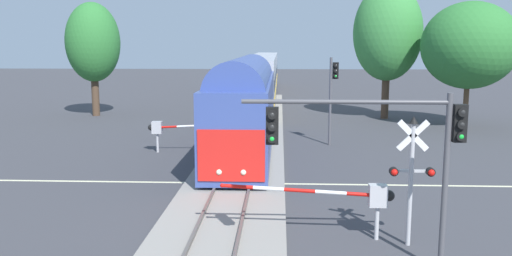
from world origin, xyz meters
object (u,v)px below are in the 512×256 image
at_px(oak_far_right, 388,33).
at_px(traffic_signal_near_right, 384,137).
at_px(crossing_gate_far, 170,128).
at_px(crossing_signal_mast, 412,168).
at_px(pine_left_background, 93,43).
at_px(maple_right_background, 469,46).
at_px(crossing_gate_near, 359,196).
at_px(commuter_train, 259,81).
at_px(traffic_signal_far_side, 333,87).

bearing_deg(oak_far_right, traffic_signal_near_right, -101.33).
bearing_deg(crossing_gate_far, crossing_signal_mast, -53.02).
bearing_deg(pine_left_background, oak_far_right, -1.37).
xyz_separation_m(crossing_gate_far, maple_right_background, (20.14, 10.09, 4.66)).
distance_m(crossing_gate_far, traffic_signal_near_right, 18.08).
bearing_deg(maple_right_background, crossing_gate_far, -153.39).
height_order(crossing_gate_near, crossing_gate_far, crossing_gate_far).
relative_size(crossing_gate_near, oak_far_right, 0.50).
bearing_deg(crossing_signal_mast, oak_far_right, 80.38).
bearing_deg(commuter_train, crossing_signal_mast, -80.06).
height_order(traffic_signal_near_right, maple_right_background, maple_right_background).
distance_m(traffic_signal_near_right, maple_right_background, 27.98).
xyz_separation_m(maple_right_background, oak_far_right, (-5.06, 4.60, 1.01)).
relative_size(crossing_gate_near, pine_left_background, 0.57).
distance_m(crossing_gate_near, maple_right_background, 26.31).
height_order(crossing_gate_far, oak_far_right, oak_far_right).
xyz_separation_m(crossing_gate_near, oak_far_right, (6.28, 27.88, 5.67)).
distance_m(crossing_gate_near, traffic_signal_far_side, 16.03).
relative_size(crossing_gate_far, traffic_signal_near_right, 1.07).
relative_size(traffic_signal_far_side, traffic_signal_near_right, 0.91).
distance_m(crossing_signal_mast, pine_left_background, 35.42).
distance_m(crossing_gate_near, traffic_signal_near_right, 3.26).
relative_size(maple_right_background, pine_left_background, 0.95).
bearing_deg(crossing_gate_far, crossing_gate_near, -56.27).
bearing_deg(crossing_gate_near, traffic_signal_near_right, -84.29).
xyz_separation_m(commuter_train, crossing_gate_far, (-4.31, -20.42, -1.31)).
bearing_deg(commuter_train, traffic_signal_near_right, -82.50).
height_order(maple_right_background, pine_left_background, pine_left_background).
bearing_deg(traffic_signal_near_right, pine_left_background, 121.45).
bearing_deg(maple_right_background, crossing_signal_mast, -112.55).
bearing_deg(traffic_signal_far_side, commuter_train, 106.28).
relative_size(crossing_signal_mast, traffic_signal_far_side, 0.75).
relative_size(crossing_gate_far, pine_left_background, 0.65).
bearing_deg(crossing_gate_near, oak_far_right, 77.31).
height_order(commuter_train, pine_left_background, pine_left_background).
bearing_deg(maple_right_background, crossing_gate_near, -115.96).
relative_size(crossing_signal_mast, traffic_signal_near_right, 0.68).
bearing_deg(oak_far_right, commuter_train, 152.01).
relative_size(crossing_gate_far, traffic_signal_far_side, 1.18).
bearing_deg(crossing_signal_mast, traffic_signal_near_right, -124.14).
bearing_deg(oak_far_right, traffic_signal_far_side, -114.93).
height_order(crossing_gate_far, traffic_signal_far_side, traffic_signal_far_side).
relative_size(traffic_signal_near_right, maple_right_background, 0.64).
relative_size(maple_right_background, oak_far_right, 0.84).
xyz_separation_m(crossing_gate_near, traffic_signal_far_side, (0.69, 15.86, 2.20)).
xyz_separation_m(crossing_signal_mast, maple_right_background, (9.86, 23.74, 3.62)).
relative_size(commuter_train, crossing_gate_far, 9.77).
relative_size(commuter_train, maple_right_background, 6.69).
height_order(crossing_signal_mast, crossing_gate_far, crossing_signal_mast).
bearing_deg(traffic_signal_far_side, oak_far_right, 65.07).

